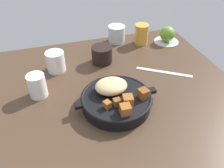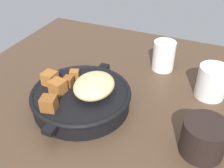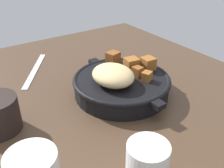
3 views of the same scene
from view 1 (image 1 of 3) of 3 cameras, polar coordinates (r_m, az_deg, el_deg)
The scene contains 10 objects.
ground_plane at distance 86.09cm, azimuth 0.10°, elevation -3.03°, with size 95.83×88.03×2.40cm, color #473323.
cast_iron_skillet at distance 78.54cm, azimuth 1.02°, elevation -3.57°, with size 28.21×23.89×8.62cm.
saucer_plate at distance 121.99cm, azimuth 13.04°, elevation 10.10°, with size 12.20×12.20×0.60cm, color #B7BABF.
red_apple at distance 120.26cm, azimuth 13.31°, elevation 11.77°, with size 7.33×7.33×7.33cm, color olive.
butter_knife at distance 98.44cm, azimuth 12.51°, elevation 2.88°, with size 22.70×1.60×0.36cm, color silver.
white_creamer_pitcher at distance 86.09cm, azimuth -17.72°, elevation -0.39°, with size 6.32×6.32×8.71cm, color white.
juice_glass_amber at distance 116.57cm, azimuth 7.15°, elevation 11.93°, with size 6.64×6.64×9.57cm, color gold.
coffee_mug_dark at distance 101.03cm, azimuth -2.46°, elevation 7.15°, with size 8.76×8.76×7.28cm, color black.
ceramic_mug_white at distance 97.89cm, azimuth -13.53°, elevation 5.32°, with size 7.43×7.43×8.37cm, color silver.
water_glass_short at distance 117.67cm, azimuth 1.11°, elevation 12.07°, with size 8.24×8.24×8.05cm, color silver.
Camera 1 is at (-19.41, -62.20, 55.06)cm, focal length 37.65 mm.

